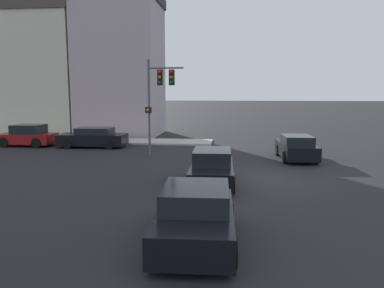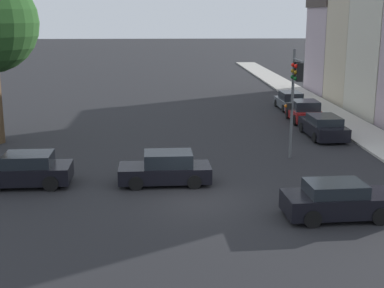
{
  "view_description": "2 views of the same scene",
  "coord_description": "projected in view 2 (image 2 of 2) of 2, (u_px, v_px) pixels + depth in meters",
  "views": [
    {
      "loc": [
        -16.41,
        1.37,
        3.85
      ],
      "look_at": [
        0.33,
        3.19,
        1.5
      ],
      "focal_mm": 35.0,
      "sensor_mm": 36.0,
      "label": 1
    },
    {
      "loc": [
        -1.11,
        -20.8,
        7.42
      ],
      "look_at": [
        0.1,
        2.75,
        1.69
      ],
      "focal_mm": 50.0,
      "sensor_mm": 36.0,
      "label": 2
    }
  ],
  "objects": [
    {
      "name": "sidewalk_strip",
      "position": [
        289.0,
        88.0,
        54.48
      ],
      "size": [
        2.91,
        60.0,
        0.13
      ],
      "color": "#ADA89E",
      "rests_on": "ground_plane"
    },
    {
      "name": "parked_car_0",
      "position": [
        323.0,
        127.0,
        32.99
      ],
      "size": [
        2.08,
        4.68,
        1.38
      ],
      "rotation": [
        0.0,
        0.0,
        1.59
      ],
      "color": "black",
      "rests_on": "ground_plane"
    },
    {
      "name": "parked_car_2",
      "position": [
        290.0,
        101.0,
        42.72
      ],
      "size": [
        1.88,
        4.27,
        1.42
      ],
      "rotation": [
        0.0,
        0.0,
        1.59
      ],
      "color": "#4C5156",
      "rests_on": "ground_plane"
    },
    {
      "name": "parked_car_1",
      "position": [
        305.0,
        112.0,
        37.74
      ],
      "size": [
        2.07,
        3.9,
        1.54
      ],
      "rotation": [
        0.0,
        0.0,
        1.56
      ],
      "color": "maroon",
      "rests_on": "ground_plane"
    },
    {
      "name": "traffic_signal",
      "position": [
        295.0,
        84.0,
        26.83
      ],
      "size": [
        0.54,
        2.26,
        5.73
      ],
      "rotation": [
        0.0,
        0.0,
        3.11
      ],
      "color": "#515456",
      "rests_on": "ground_plane"
    },
    {
      "name": "crossing_car_2",
      "position": [
        166.0,
        169.0,
        23.9
      ],
      "size": [
        4.13,
        1.93,
        1.46
      ],
      "rotation": [
        0.0,
        0.0,
        3.17
      ],
      "color": "black",
      "rests_on": "ground_plane"
    },
    {
      "name": "ground_plane",
      "position": [
        193.0,
        200.0,
        21.99
      ],
      "size": [
        300.0,
        300.0,
        0.0
      ],
      "primitive_type": "plane",
      "color": "black"
    },
    {
      "name": "crossing_car_0",
      "position": [
        338.0,
        201.0,
        19.88
      ],
      "size": [
        4.15,
        2.03,
        1.39
      ],
      "rotation": [
        0.0,
        0.0,
        0.05
      ],
      "color": "black",
      "rests_on": "ground_plane"
    },
    {
      "name": "crossing_car_1",
      "position": [
        26.0,
        170.0,
        23.67
      ],
      "size": [
        4.06,
        2.11,
        1.46
      ],
      "rotation": [
        0.0,
        0.0,
        3.18
      ],
      "color": "black",
      "rests_on": "ground_plane"
    }
  ]
}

